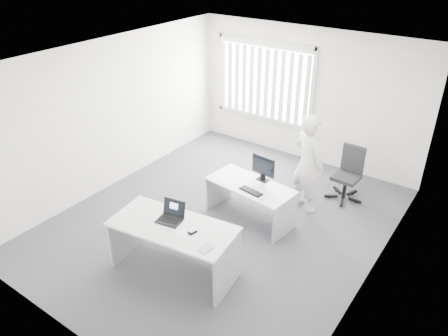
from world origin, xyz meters
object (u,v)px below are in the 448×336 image
Objects in this scene: office_chair at (346,182)px; monitor at (263,168)px; person at (308,163)px; desk_far at (250,194)px; desk_near at (173,238)px; laptop at (169,213)px.

monitor reaches higher than office_chair.
person reaches higher than monitor.
desk_far is 1.13m from person.
desk_near is at bearing 95.58° from person.
desk_far is 0.49m from monitor.
monitor is at bearing 69.27° from laptop.
laptop reaches higher than desk_far.
laptop is at bearing -109.35° from office_chair.
desk_far is at bearing 76.91° from person.
person is 5.21× the size of laptop.
office_chair is 1.06m from person.
office_chair is 2.27× the size of monitor.
laptop is at bearing -94.16° from monitor.
person is at bearing 65.39° from desk_near.
person is 0.81m from monitor.
laptop is 1.99m from monitor.
laptop is (-1.37, -3.31, 0.63)m from office_chair.
desk_near is 1.20× the size of desk_far.
desk_near is at bearing -34.20° from laptop.
desk_near reaches higher than desk_far.
office_chair is 2.95× the size of laptop.
monitor reaches higher than desk_far.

